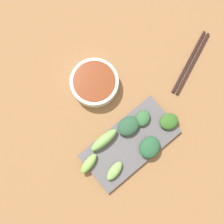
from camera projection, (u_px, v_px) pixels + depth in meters
The scene contains 11 objects.
tabletop at pixel (115, 112), 0.92m from camera, with size 2.10×2.10×0.02m, color brown.
sauce_bowl at pixel (94, 83), 0.90m from camera, with size 0.15×0.15×0.04m.
serving_plate at pixel (130, 143), 0.88m from camera, with size 0.14×0.29×0.01m, color #4C4A4D.
broccoli_stalk_0 at pixel (89, 164), 0.86m from camera, with size 0.03×0.07×0.02m, color #74AF48.
broccoli_leafy_1 at pixel (150, 147), 0.86m from camera, with size 0.06×0.07×0.03m, color #224F30.
broccoli_stalk_2 at pixel (114, 171), 0.85m from camera, with size 0.03×0.06×0.02m, color #73A14F.
broccoli_leafy_3 at pixel (143, 118), 0.88m from camera, with size 0.04×0.05×0.02m, color #2E5B33.
broccoli_leafy_4 at pixel (128, 126), 0.87m from camera, with size 0.05×0.07×0.03m, color #244930.
broccoli_stalk_5 at pixel (104, 140), 0.86m from camera, with size 0.03×0.09×0.03m, color #71A34D.
broccoli_leafy_6 at pixel (169, 121), 0.88m from camera, with size 0.05×0.06×0.02m, color #2C581E.
chopsticks at pixel (191, 63), 0.93m from camera, with size 0.11×0.22×0.01m.
Camera 1 is at (0.12, -0.11, 0.91)m, focal length 47.05 mm.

